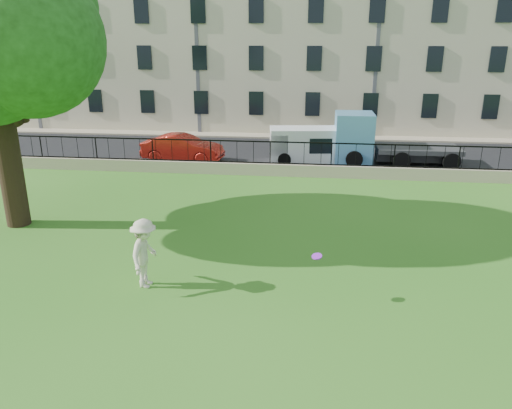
# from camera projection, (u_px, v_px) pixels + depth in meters

# --- Properties ---
(ground) EXTENTS (120.00, 120.00, 0.00)m
(ground) POSITION_uv_depth(u_px,v_px,m) (231.00, 290.00, 13.73)
(ground) COLOR #2D6F1A
(ground) RESTS_ON ground
(retaining_wall) EXTENTS (50.00, 0.40, 0.60)m
(retaining_wall) POSITION_uv_depth(u_px,v_px,m) (270.00, 169.00, 24.91)
(retaining_wall) COLOR tan
(retaining_wall) RESTS_ON ground
(iron_railing) EXTENTS (50.00, 0.05, 1.13)m
(iron_railing) POSITION_uv_depth(u_px,v_px,m) (270.00, 153.00, 24.64)
(iron_railing) COLOR black
(iron_railing) RESTS_ON retaining_wall
(street) EXTENTS (60.00, 9.00, 0.01)m
(street) POSITION_uv_depth(u_px,v_px,m) (277.00, 154.00, 29.43)
(street) COLOR black
(street) RESTS_ON ground
(sidewalk) EXTENTS (60.00, 1.40, 0.12)m
(sidewalk) POSITION_uv_depth(u_px,v_px,m) (283.00, 136.00, 34.30)
(sidewalk) COLOR tan
(sidewalk) RESTS_ON ground
(building_row) EXTENTS (56.40, 10.40, 13.80)m
(building_row) POSITION_uv_depth(u_px,v_px,m) (290.00, 32.00, 37.42)
(building_row) COLOR beige
(building_row) RESTS_ON ground
(man) EXTENTS (0.81, 1.31, 1.97)m
(man) POSITION_uv_depth(u_px,v_px,m) (145.00, 253.00, 13.67)
(man) COLOR beige
(man) RESTS_ON ground
(frisbee) EXTENTS (0.29, 0.28, 0.12)m
(frisbee) POSITION_uv_depth(u_px,v_px,m) (317.00, 256.00, 12.89)
(frisbee) COLOR #9C27DF
(red_sedan) EXTENTS (4.58, 1.92, 1.47)m
(red_sedan) POSITION_uv_depth(u_px,v_px,m) (183.00, 148.00, 27.59)
(red_sedan) COLOR #B01E15
(red_sedan) RESTS_ON street
(white_van) EXTENTS (4.68, 2.31, 1.89)m
(white_van) POSITION_uv_depth(u_px,v_px,m) (311.00, 145.00, 27.33)
(white_van) COLOR silver
(white_van) RESTS_ON street
(blue_truck) EXTENTS (6.51, 2.38, 2.72)m
(blue_truck) POSITION_uv_depth(u_px,v_px,m) (396.00, 139.00, 26.85)
(blue_truck) COLOR #528FC0
(blue_truck) RESTS_ON street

